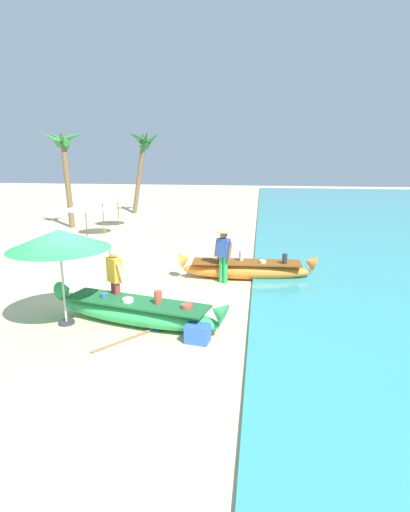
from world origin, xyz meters
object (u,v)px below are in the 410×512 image
object	(u,v)px
boat_green_foreground	(137,311)
patio_umbrella_large	(59,240)
person_vendor_hatted	(223,251)
person_tourist_customer	(115,278)
palm_tree_tall_inland	(64,149)
paddle	(135,336)
palm_tree_leaning_seaward	(144,148)
boat_orange_midground	(246,269)
cooler_box	(198,333)

from	to	relation	value
boat_green_foreground	patio_umbrella_large	bearing A→B (deg)	-173.07
person_vendor_hatted	person_tourist_customer	distance (m)	3.63
palm_tree_tall_inland	paddle	xyz separation A→B (m)	(7.22, -12.14, -3.87)
palm_tree_tall_inland	paddle	size ratio (longest dim) A/B	3.49
palm_tree_tall_inland	person_tourist_customer	bearing A→B (deg)	-59.79
palm_tree_tall_inland	palm_tree_leaning_seaward	world-z (taller)	palm_tree_leaning_seaward
person_vendor_hatted	palm_tree_tall_inland	bearing A→B (deg)	136.66
boat_green_foreground	boat_orange_midground	world-z (taller)	boat_orange_midground
boat_orange_midground	person_vendor_hatted	bearing A→B (deg)	-143.58
palm_tree_leaning_seaward	patio_umbrella_large	bearing A→B (deg)	-80.15
boat_orange_midground	paddle	xyz separation A→B (m)	(-2.13, -4.42, -0.28)
boat_orange_midground	palm_tree_tall_inland	bearing A→B (deg)	140.45
person_tourist_customer	patio_umbrella_large	world-z (taller)	patio_umbrella_large
boat_green_foreground	palm_tree_tall_inland	size ratio (longest dim) A/B	0.87
person_vendor_hatted	palm_tree_leaning_seaward	bearing A→B (deg)	114.55
person_vendor_hatted	boat_green_foreground	bearing A→B (deg)	-116.53
boat_orange_midground	patio_umbrella_large	bearing A→B (deg)	-134.49
palm_tree_leaning_seaward	boat_orange_midground	bearing A→B (deg)	-62.35
boat_green_foreground	cooler_box	bearing A→B (deg)	-25.54
palm_tree_leaning_seaward	paddle	world-z (taller)	palm_tree_leaning_seaward
person_tourist_customer	palm_tree_leaning_seaward	world-z (taller)	palm_tree_leaning_seaward
boat_green_foreground	cooler_box	xyz separation A→B (m)	(1.48, -0.71, -0.11)
boat_green_foreground	cooler_box	distance (m)	1.65
person_tourist_customer	patio_umbrella_large	xyz separation A→B (m)	(-0.96, -0.64, 1.02)
person_tourist_customer	palm_tree_tall_inland	world-z (taller)	palm_tree_tall_inland
person_vendor_hatted	person_tourist_customer	size ratio (longest dim) A/B	1.01
person_vendor_hatted	palm_tree_tall_inland	size ratio (longest dim) A/B	0.34
person_tourist_customer	palm_tree_tall_inland	size ratio (longest dim) A/B	0.33
paddle	cooler_box	bearing A→B (deg)	-2.25
boat_orange_midground	paddle	bearing A→B (deg)	-115.79
patio_umbrella_large	boat_green_foreground	bearing A→B (deg)	6.93
patio_umbrella_large	cooler_box	distance (m)	3.58
person_tourist_customer	palm_tree_leaning_seaward	bearing A→B (deg)	103.43
boat_orange_midground	palm_tree_leaning_seaward	world-z (taller)	palm_tree_leaning_seaward
person_tourist_customer	paddle	xyz separation A→B (m)	(0.79, -1.11, -0.90)
cooler_box	person_tourist_customer	bearing A→B (deg)	160.73
boat_green_foreground	boat_orange_midground	xyz separation A→B (m)	(2.29, 3.76, 0.00)
person_vendor_hatted	palm_tree_tall_inland	distance (m)	12.32
cooler_box	boat_green_foreground	bearing A→B (deg)	163.83
boat_green_foreground	palm_tree_tall_inland	distance (m)	13.96
boat_green_foreground	patio_umbrella_large	world-z (taller)	patio_umbrella_large
palm_tree_leaning_seaward	person_tourist_customer	bearing A→B (deg)	-76.57
boat_green_foreground	patio_umbrella_large	size ratio (longest dim) A/B	1.96
boat_orange_midground	boat_green_foreground	bearing A→B (deg)	-121.36
person_tourist_customer	cooler_box	bearing A→B (deg)	-28.63
boat_orange_midground	cooler_box	size ratio (longest dim) A/B	8.88
patio_umbrella_large	paddle	xyz separation A→B (m)	(1.75, -0.46, -1.91)
paddle	person_vendor_hatted	bearing A→B (deg)	69.40
patio_umbrella_large	palm_tree_leaning_seaward	xyz separation A→B (m)	(-2.95, 17.00, 2.10)
person_vendor_hatted	palm_tree_tall_inland	world-z (taller)	palm_tree_tall_inland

